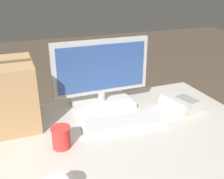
% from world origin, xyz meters
% --- Properties ---
extents(monitor, '(0.56, 0.24, 0.39)m').
position_xyz_m(monitor, '(0.22, 0.30, 0.92)').
color(monitor, white).
rests_on(monitor, office_desk).
extents(keyboard, '(0.45, 0.19, 0.03)m').
position_xyz_m(keyboard, '(0.25, 0.05, 0.77)').
color(keyboard, silver).
rests_on(keyboard, office_desk).
extents(desk_phone, '(0.22, 0.24, 0.07)m').
position_xyz_m(desk_phone, '(0.63, 0.11, 0.78)').
color(desk_phone, beige).
rests_on(desk_phone, office_desk).
extents(paper_cup_right, '(0.09, 0.09, 0.10)m').
position_xyz_m(paper_cup_right, '(-0.09, -0.03, 0.81)').
color(paper_cup_right, red).
rests_on(paper_cup_right, office_desk).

